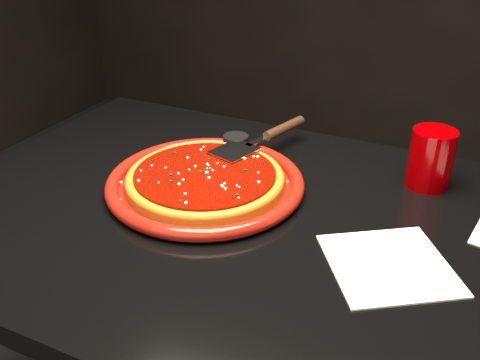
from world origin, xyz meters
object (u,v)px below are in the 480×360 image
ramekin (236,145)px  plate (205,183)px  cup (431,159)px  pizza_server (262,137)px

ramekin → plate: bearing=-84.3°
cup → plate: bearing=-152.2°
plate → cup: size_ratio=3.29×
pizza_server → ramekin: bearing=-156.7°
plate → ramekin: (-0.02, 0.17, 0.01)m
ramekin → cup: bearing=4.6°
pizza_server → cup: 0.34m
plate → pizza_server: (0.04, 0.18, 0.03)m
cup → ramekin: bearing=-175.4°
plate → ramekin: ramekin is taller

